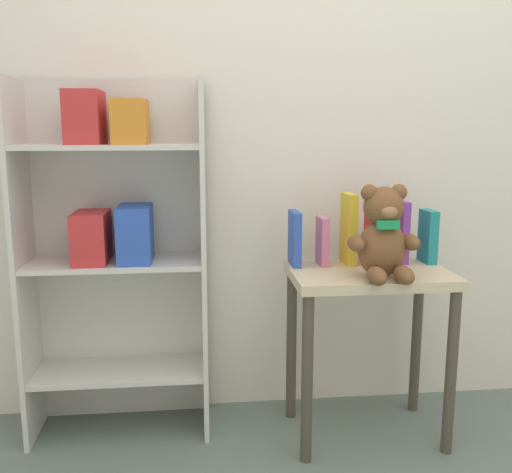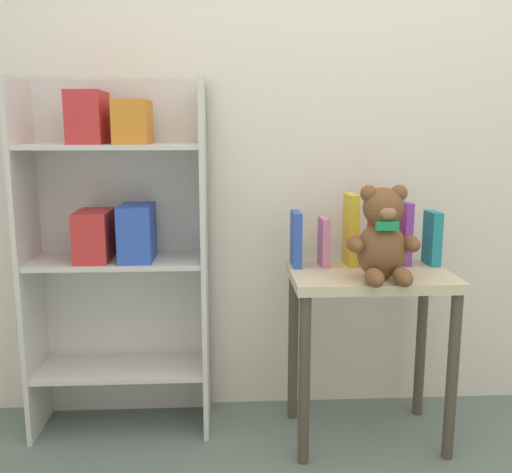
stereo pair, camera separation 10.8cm
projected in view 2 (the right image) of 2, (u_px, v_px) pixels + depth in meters
wall_back at (340, 104)px, 2.26m from camera, size 4.80×0.06×2.50m
bookshelf_side at (118, 235)px, 2.15m from camera, size 0.67×0.29×1.33m
display_table at (369, 305)px, 2.08m from camera, size 0.58×0.38×0.64m
teddy_bear at (383, 237)px, 1.92m from camera, size 0.25×0.23×0.32m
book_standing_blue at (296, 239)px, 2.14m from camera, size 0.03×0.13×0.20m
book_standing_pink at (324, 242)px, 2.13m from camera, size 0.03×0.10×0.18m
book_standing_yellow at (351, 230)px, 2.14m from camera, size 0.04×0.12×0.27m
book_standing_red at (378, 238)px, 2.15m from camera, size 0.05×0.14×0.21m
book_standing_purple at (405, 233)px, 2.15m from camera, size 0.03×0.10×0.24m
book_standing_teal at (432, 238)px, 2.15m from camera, size 0.04×0.11×0.20m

